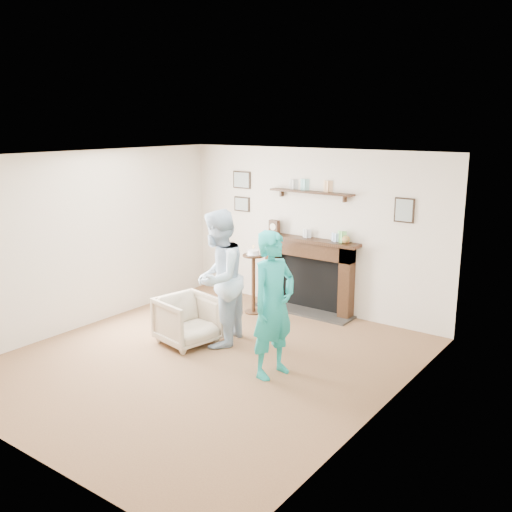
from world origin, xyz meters
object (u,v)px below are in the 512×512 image
at_px(pedestal_table, 253,272).
at_px(man, 219,343).
at_px(armchair, 188,343).
at_px(woman, 273,374).

bearing_deg(pedestal_table, man, -73.62).
bearing_deg(man, armchair, -72.80).
relative_size(armchair, pedestal_table, 0.67).
xyz_separation_m(man, woman, (1.11, -0.36, 0.00)).
height_order(armchair, man, man).
bearing_deg(armchair, woman, -83.42).
bearing_deg(pedestal_table, armchair, -88.46).
xyz_separation_m(armchair, man, (0.34, 0.24, 0.00)).
height_order(armchair, woman, woman).
height_order(armchair, pedestal_table, pedestal_table).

